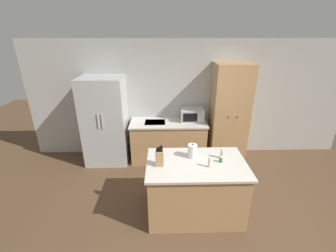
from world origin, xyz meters
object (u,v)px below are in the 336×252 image
pantry_cabinet (229,114)px  microwave (192,114)px  kettle (192,151)px  spice_bottle_amber_oil (222,153)px  spice_bottle_tall_dark (221,160)px  refrigerator (105,121)px  knife_block (160,158)px  spice_bottle_short_red (209,162)px

pantry_cabinet → microwave: (-0.79, 0.09, -0.04)m
pantry_cabinet → kettle: 1.83m
microwave → spice_bottle_amber_oil: 1.69m
spice_bottle_tall_dark → refrigerator: bearing=141.9°
refrigerator → knife_block: refrigerator is taller
microwave → kettle: bearing=-96.7°
microwave → spice_bottle_tall_dark: bearing=-83.0°
spice_bottle_tall_dark → microwave: bearing=97.0°
spice_bottle_amber_oil → microwave: bearing=98.8°
pantry_cabinet → spice_bottle_short_red: bearing=-112.9°
knife_block → spice_bottle_amber_oil: (0.95, 0.19, -0.04)m
pantry_cabinet → spice_bottle_amber_oil: pantry_cabinet is taller
knife_block → kettle: bearing=24.7°
refrigerator → kettle: 2.25m
spice_bottle_tall_dark → kettle: size_ratio=0.39×
knife_block → spice_bottle_tall_dark: bearing=4.5°
pantry_cabinet → refrigerator: bearing=-178.9°
spice_bottle_tall_dark → kettle: kettle is taller
microwave → knife_block: bearing=-110.5°
spice_bottle_short_red → kettle: kettle is taller
microwave → spice_bottle_amber_oil: (0.26, -1.67, -0.03)m
pantry_cabinet → spice_bottle_amber_oil: size_ratio=12.36×
knife_block → refrigerator: bearing=124.6°
refrigerator → spice_bottle_short_red: 2.60m
refrigerator → knife_block: (1.19, -1.72, 0.10)m
pantry_cabinet → spice_bottle_amber_oil: bearing=-108.6°
refrigerator → microwave: size_ratio=3.78×
kettle → pantry_cabinet: bearing=57.4°
refrigerator → spice_bottle_tall_dark: size_ratio=20.78×
refrigerator → spice_bottle_amber_oil: size_ratio=10.86×
spice_bottle_short_red → spice_bottle_amber_oil: size_ratio=0.95×
spice_bottle_tall_dark → pantry_cabinet: bearing=71.3°
refrigerator → spice_bottle_amber_oil: bearing=-35.6°
knife_block → microwave: bearing=69.5°
refrigerator → microwave: bearing=4.2°
refrigerator → knife_block: bearing=-55.4°
pantry_cabinet → spice_bottle_short_red: (-0.77, -1.83, -0.08)m
knife_block → spice_bottle_amber_oil: bearing=11.1°
microwave → spice_bottle_tall_dark: size_ratio=5.50×
knife_block → kettle: knife_block is taller
spice_bottle_short_red → kettle: (-0.21, 0.29, 0.03)m
refrigerator → spice_bottle_amber_oil: 2.63m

